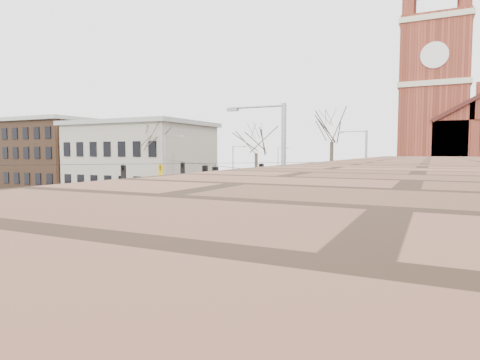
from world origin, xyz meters
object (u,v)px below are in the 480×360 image
at_px(tree_ne, 332,136).
at_px(tree_nw_near, 256,149).
at_px(cargo_van, 216,227).
at_px(signal_pole_se, 279,203).
at_px(signal_pole_ne, 364,175).
at_px(streetlight_north_a, 234,169).
at_px(streetlight_north_b, 279,165).
at_px(parked_car_a, 402,231).
at_px(parked_car_b, 467,234).
at_px(tree_nw_far, 153,144).
at_px(signal_pole_nw, 167,170).

bearing_deg(tree_ne, tree_nw_near, -178.44).
relative_size(cargo_van, tree_nw_near, 0.60).
bearing_deg(signal_pole_se, signal_pole_ne, 90.00).
bearing_deg(streetlight_north_a, streetlight_north_b, 90.00).
bearing_deg(cargo_van, parked_car_a, 43.68).
relative_size(signal_pole_ne, tree_ne, 0.75).
bearing_deg(cargo_van, signal_pole_se, -39.46).
distance_m(parked_car_a, parked_car_b, 4.72).
bearing_deg(signal_pole_ne, parked_car_b, -20.06).
distance_m(streetlight_north_a, parked_car_b, 36.38).
bearing_deg(streetlight_north_a, parked_car_b, -32.77).
distance_m(signal_pole_ne, tree_nw_near, 12.38).
bearing_deg(tree_ne, streetlight_north_b, 118.27).
bearing_deg(streetlight_north_a, tree_ne, -37.67).
relative_size(signal_pole_ne, tree_nw_far, 0.80).
bearing_deg(streetlight_north_a, tree_nw_near, -55.20).
xyz_separation_m(signal_pole_nw, parked_car_b, (31.09, -3.09, -4.29)).
bearing_deg(tree_nw_near, cargo_van, -79.26).
height_order(signal_pole_nw, parked_car_a, signal_pole_nw).
height_order(parked_car_b, tree_nw_far, tree_nw_far).
bearing_deg(cargo_van, tree_nw_near, 111.16).
bearing_deg(streetlight_north_a, signal_pole_nw, -92.32).
distance_m(signal_pole_nw, signal_pole_se, 32.28).
relative_size(tree_nw_far, tree_ne, 0.93).
relative_size(signal_pole_nw, parked_car_a, 2.78).
xyz_separation_m(parked_car_a, tree_nw_far, (-29.89, 5.46, 7.60)).
height_order(signal_pole_ne, signal_pole_se, same).
distance_m(streetlight_north_a, parked_car_a, 32.78).
bearing_deg(signal_pole_ne, streetlight_north_a, 143.10).
xyz_separation_m(signal_pole_ne, signal_pole_se, (0.00, -23.00, 0.00)).
bearing_deg(signal_pole_ne, tree_ne, 147.31).
distance_m(streetlight_north_b, parked_car_b, 50.07).
height_order(streetlight_north_a, streetlight_north_b, same).
bearing_deg(streetlight_north_b, streetlight_north_a, -90.00).
bearing_deg(parked_car_a, streetlight_north_b, 51.67).
xyz_separation_m(tree_nw_far, tree_ne, (22.57, 0.29, 0.57)).
bearing_deg(parked_car_a, signal_pole_nw, 101.45).
xyz_separation_m(signal_pole_ne, streetlight_north_b, (-21.97, 36.50, -0.48)).
height_order(signal_pole_ne, tree_nw_near, tree_nw_near).
bearing_deg(streetlight_north_b, tree_nw_near, -73.76).
xyz_separation_m(signal_pole_se, tree_ne, (-3.58, 25.30, 3.77)).
distance_m(signal_pole_se, streetlight_north_a, 45.20).
relative_size(cargo_van, tree_ne, 0.51).
distance_m(signal_pole_ne, signal_pole_se, 23.00).
relative_size(signal_pole_ne, parked_car_a, 2.78).
height_order(signal_pole_nw, streetlight_north_a, signal_pole_nw).
bearing_deg(streetlight_north_a, parked_car_a, -37.81).
bearing_deg(tree_nw_near, tree_nw_far, -179.74).
distance_m(signal_pole_nw, parked_car_b, 31.54).
relative_size(signal_pole_nw, tree_ne, 0.75).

